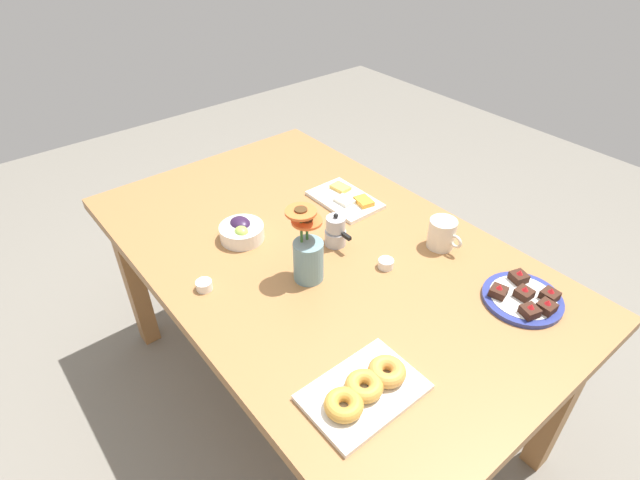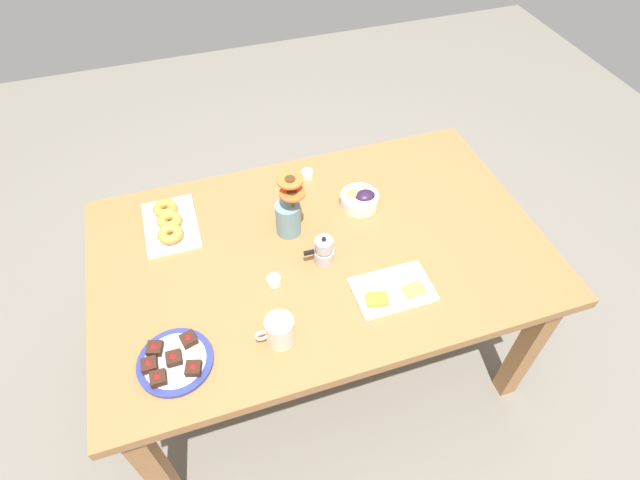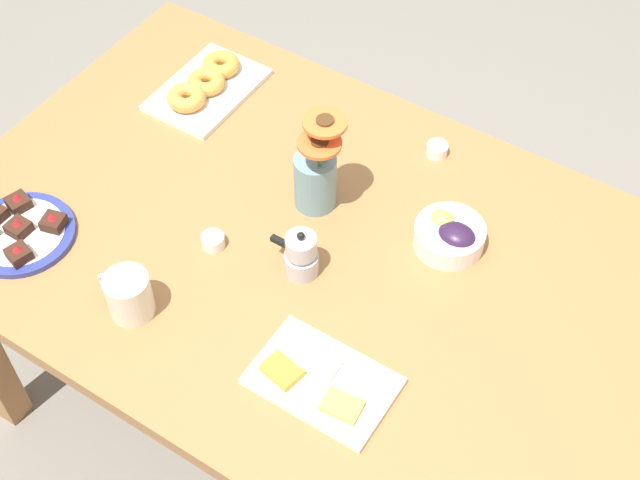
# 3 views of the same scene
# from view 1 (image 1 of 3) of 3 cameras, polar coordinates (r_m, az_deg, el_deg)

# --- Properties ---
(ground_plane) EXTENTS (6.00, 6.00, 0.00)m
(ground_plane) POSITION_cam_1_polar(r_m,az_deg,el_deg) (2.15, -0.00, -16.86)
(ground_plane) COLOR slate
(dining_table) EXTENTS (1.60, 1.00, 0.74)m
(dining_table) POSITION_cam_1_polar(r_m,az_deg,el_deg) (1.67, -0.00, -3.44)
(dining_table) COLOR #9E6B3D
(dining_table) RESTS_ON ground_plane
(coffee_mug) EXTENTS (0.12, 0.09, 0.10)m
(coffee_mug) POSITION_cam_1_polar(r_m,az_deg,el_deg) (1.65, 13.79, 0.74)
(coffee_mug) COLOR silver
(coffee_mug) RESTS_ON dining_table
(grape_bowl) EXTENTS (0.15, 0.15, 0.07)m
(grape_bowl) POSITION_cam_1_polar(r_m,az_deg,el_deg) (1.67, -8.95, 1.03)
(grape_bowl) COLOR white
(grape_bowl) RESTS_ON dining_table
(cheese_platter) EXTENTS (0.26, 0.17, 0.03)m
(cheese_platter) POSITION_cam_1_polar(r_m,az_deg,el_deg) (1.85, 2.98, 4.69)
(cheese_platter) COLOR white
(cheese_platter) RESTS_ON dining_table
(croissant_platter) EXTENTS (0.19, 0.28, 0.05)m
(croissant_platter) POSITION_cam_1_polar(r_m,az_deg,el_deg) (1.22, 5.14, -16.62)
(croissant_platter) COLOR white
(croissant_platter) RESTS_ON dining_table
(jam_cup_honey) EXTENTS (0.05, 0.05, 0.03)m
(jam_cup_honey) POSITION_cam_1_polar(r_m,az_deg,el_deg) (1.55, 7.54, -2.65)
(jam_cup_honey) COLOR white
(jam_cup_honey) RESTS_ON dining_table
(jam_cup_berry) EXTENTS (0.05, 0.05, 0.03)m
(jam_cup_berry) POSITION_cam_1_polar(r_m,az_deg,el_deg) (1.50, -13.11, -5.03)
(jam_cup_berry) COLOR white
(jam_cup_berry) RESTS_ON dining_table
(dessert_plate) EXTENTS (0.22, 0.22, 0.05)m
(dessert_plate) POSITION_cam_1_polar(r_m,az_deg,el_deg) (1.54, 22.23, -6.15)
(dessert_plate) COLOR navy
(dessert_plate) RESTS_ON dining_table
(flower_vase) EXTENTS (0.11, 0.11, 0.24)m
(flower_vase) POSITION_cam_1_polar(r_m,az_deg,el_deg) (1.46, -1.40, -1.76)
(flower_vase) COLOR #6B939E
(flower_vase) RESTS_ON dining_table
(moka_pot) EXTENTS (0.11, 0.07, 0.12)m
(moka_pot) POSITION_cam_1_polar(r_m,az_deg,el_deg) (1.61, 1.79, 0.97)
(moka_pot) COLOR #B7B7BC
(moka_pot) RESTS_ON dining_table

